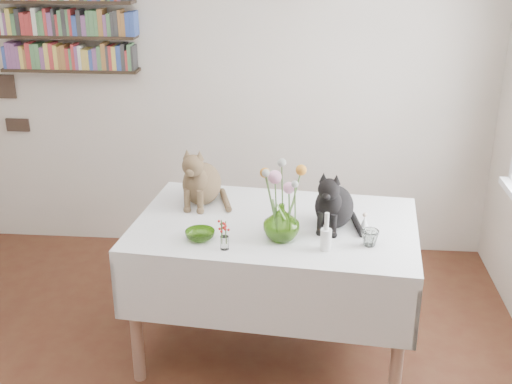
# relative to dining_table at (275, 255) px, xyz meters

# --- Properties ---
(room) EXTENTS (4.08, 4.58, 2.58)m
(room) POSITION_rel_dining_table_xyz_m (-0.48, -0.86, 0.62)
(room) COLOR brown
(room) RESTS_ON ground
(dining_table) EXTENTS (1.64, 1.14, 0.83)m
(dining_table) POSITION_rel_dining_table_xyz_m (0.00, 0.00, 0.00)
(dining_table) COLOR white
(dining_table) RESTS_ON room
(tabby_cat) EXTENTS (0.30, 0.36, 0.38)m
(tabby_cat) POSITION_rel_dining_table_xyz_m (-0.45, 0.25, 0.39)
(tabby_cat) COLOR brown
(tabby_cat) RESTS_ON dining_table
(black_cat) EXTENTS (0.31, 0.35, 0.35)m
(black_cat) POSITION_rel_dining_table_xyz_m (0.32, -0.01, 0.38)
(black_cat) COLOR black
(black_cat) RESTS_ON dining_table
(flower_vase) EXTENTS (0.23, 0.23, 0.20)m
(flower_vase) POSITION_rel_dining_table_xyz_m (0.04, -0.21, 0.30)
(flower_vase) COLOR #76B433
(flower_vase) RESTS_ON dining_table
(green_bowl) EXTENTS (0.17, 0.17, 0.05)m
(green_bowl) POSITION_rel_dining_table_xyz_m (-0.38, -0.24, 0.23)
(green_bowl) COLOR #76B433
(green_bowl) RESTS_ON dining_table
(drinking_glass) EXTENTS (0.11, 0.11, 0.09)m
(drinking_glass) POSITION_rel_dining_table_xyz_m (0.50, -0.24, 0.25)
(drinking_glass) COLOR white
(drinking_glass) RESTS_ON dining_table
(candlestick) EXTENTS (0.06, 0.06, 0.20)m
(candlestick) POSITION_rel_dining_table_xyz_m (0.27, -0.31, 0.27)
(candlestick) COLOR white
(candlestick) RESTS_ON dining_table
(berry_jar) EXTENTS (0.04, 0.04, 0.18)m
(berry_jar) POSITION_rel_dining_table_xyz_m (-0.24, -0.34, 0.28)
(berry_jar) COLOR white
(berry_jar) RESTS_ON dining_table
(porcelain_figurine) EXTENTS (0.04, 0.04, 0.08)m
(porcelain_figurine) POSITION_rel_dining_table_xyz_m (0.49, -0.01, 0.24)
(porcelain_figurine) COLOR white
(porcelain_figurine) RESTS_ON dining_table
(flower_bouquet) EXTENTS (0.17, 0.13, 0.39)m
(flower_bouquet) POSITION_rel_dining_table_xyz_m (0.04, -0.20, 0.54)
(flower_bouquet) COLOR #4C7233
(flower_bouquet) RESTS_ON flower_vase
(bookshelf_unit) EXTENTS (1.00, 0.16, 0.91)m
(bookshelf_unit) POSITION_rel_dining_table_xyz_m (-1.58, 1.30, 1.22)
(bookshelf_unit) COLOR #2E2116
(bookshelf_unit) RESTS_ON room
(wall_art_plaques) EXTENTS (0.21, 0.02, 0.44)m
(wall_art_plaques) POSITION_rel_dining_table_xyz_m (-2.11, 1.37, 0.50)
(wall_art_plaques) COLOR #38281E
(wall_art_plaques) RESTS_ON room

